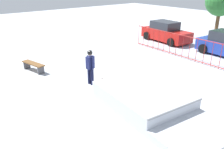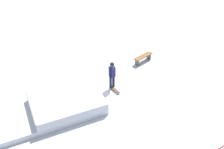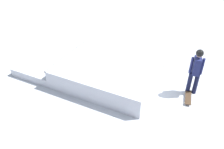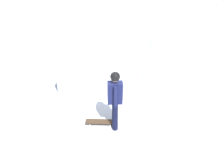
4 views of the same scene
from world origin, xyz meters
name	(u,v)px [view 4 (image 4 of 4)]	position (x,y,z in m)	size (l,w,h in m)	color
ground_plane	(96,91)	(0.00, 0.00, 0.00)	(60.00, 60.00, 0.00)	#B2B7C1
skate_ramp	(113,55)	(1.90, -0.38, 0.32)	(5.66, 3.20, 0.74)	silver
skater	(115,96)	(-1.60, -0.75, 1.01)	(0.44, 0.40, 1.73)	black
skateboard	(100,122)	(-1.55, -0.34, 0.08)	(0.29, 0.81, 0.09)	#3F2D1E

